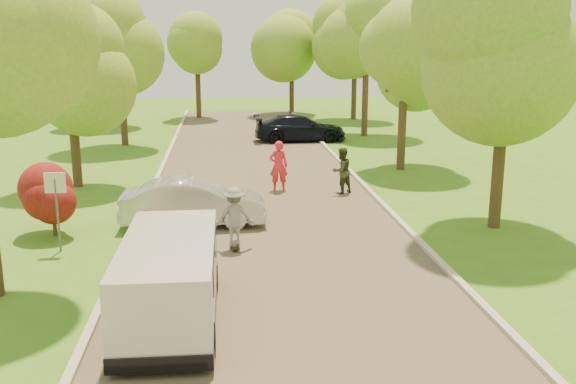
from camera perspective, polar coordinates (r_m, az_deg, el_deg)
name	(u,v)px	position (r m, az deg, el deg)	size (l,w,h in m)	color
ground	(290,301)	(14.23, 0.15, -9.66)	(100.00, 100.00, 0.00)	#41721B
road	(265,208)	(21.79, -2.08, -1.40)	(8.00, 60.00, 0.01)	#4C4438
curb_left	(143,209)	(21.89, -12.72, -1.51)	(0.18, 60.00, 0.12)	#B2AD9E
curb_right	(381,203)	(22.40, 8.30, -0.98)	(0.18, 60.00, 0.12)	#B2AD9E
street_sign	(56,195)	(18.03, -19.93, -0.26)	(0.55, 0.06, 2.17)	#59595E
red_shrub	(52,199)	(19.67, -20.22, -0.58)	(1.70, 1.70, 1.95)	#382619
tree_l_midb	(74,67)	(25.62, -18.48, 10.53)	(4.30, 4.20, 6.62)	#382619
tree_l_far	(123,41)	(35.37, -14.44, 12.85)	(4.92, 4.80, 7.79)	#382619
tree_r_mida	(516,41)	(19.89, 19.57, 12.56)	(5.13, 5.00, 7.95)	#382619
tree_r_midb	(409,56)	(28.18, 10.75, 11.78)	(4.51, 4.40, 7.01)	#382619
tree_r_far	(371,35)	(38.01, 7.37, 13.71)	(5.33, 5.20, 8.34)	#382619
tree_bg_a	(103,43)	(43.65, -16.09, 12.58)	(5.12, 5.00, 7.72)	#382619
tree_bg_b	(358,40)	(46.03, 6.27, 13.31)	(5.12, 5.00, 7.95)	#382619
tree_bg_c	(200,47)	(47.04, -7.84, 12.64)	(4.92, 4.80, 7.33)	#382619
tree_bg_d	(295,43)	(49.34, 0.60, 13.13)	(5.12, 5.00, 7.72)	#382619
minivan	(170,279)	(13.15, -10.46, -7.60)	(1.88, 4.67, 1.73)	silver
silver_sedan	(194,203)	(19.77, -8.39, -0.94)	(1.53, 4.39, 1.45)	#B3B2B8
dark_sedan	(300,128)	(36.01, 1.08, 5.71)	(2.07, 5.09, 1.48)	black
longboard	(235,245)	(17.65, -4.75, -4.74)	(0.26, 0.84, 0.10)	black
skateboarder	(234,216)	(17.41, -4.80, -2.16)	(1.04, 0.60, 1.62)	gray
person_striped	(279,166)	(24.03, -0.84, 2.33)	(0.69, 0.46, 1.91)	red
person_olive	(342,171)	(23.70, 4.78, 1.90)	(0.84, 0.65, 1.72)	#303821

